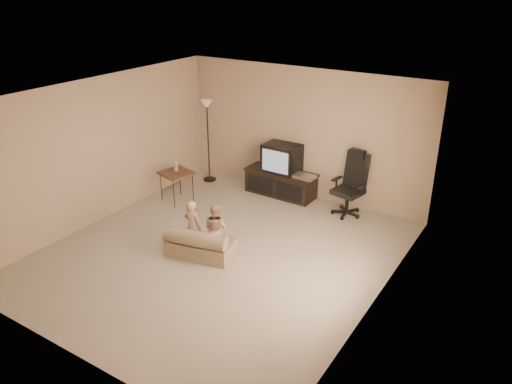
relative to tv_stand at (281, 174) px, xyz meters
The scene contains 9 objects.
floor 2.55m from the tv_stand, 82.91° to the right, with size 5.50×5.50×0.00m, color #BFB298.
room_shell 2.74m from the tv_stand, 82.91° to the right, with size 5.50×5.50×5.50m.
tv_stand is the anchor object (origin of this frame).
office_chair 1.47m from the tv_stand, ahead, with size 0.65×0.68×1.20m.
side_table 2.04m from the tv_stand, 139.05° to the right, with size 0.67×0.67×0.82m.
floor_lamp 1.87m from the tv_stand, behind, with size 0.27×0.27×1.72m.
child_sofa 2.74m from the tv_stand, 87.70° to the right, with size 1.11×0.77×0.50m.
toddler_left 2.65m from the tv_stand, 91.80° to the right, with size 0.32×0.23×0.87m, color #D6A086.
toddler_right 2.50m from the tv_stand, 84.28° to the right, with size 0.41×0.22×0.84m, color #D6A086.
Camera 1 is at (4.13, -5.45, 4.05)m, focal length 35.00 mm.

